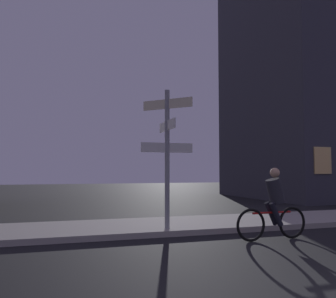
{
  "coord_description": "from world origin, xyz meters",
  "views": [
    {
      "loc": [
        -3.33,
        -2.9,
        1.55
      ],
      "look_at": [
        -0.74,
        5.24,
        2.06
      ],
      "focal_mm": 38.27,
      "sensor_mm": 36.0,
      "label": 1
    }
  ],
  "objects": [
    {
      "name": "signpost",
      "position": [
        -0.66,
        5.54,
        2.15
      ],
      "size": [
        1.34,
        1.23,
        3.42
      ],
      "color": "gray",
      "rests_on": "sidewalk_kerb"
    },
    {
      "name": "building_right_block",
      "position": [
        11.83,
        14.49,
        9.56
      ],
      "size": [
        9.31,
        8.59,
        19.12
      ],
      "color": "#383842",
      "rests_on": "ground_plane"
    },
    {
      "name": "sidewalk_kerb",
      "position": [
        0.0,
        6.37,
        0.07
      ],
      "size": [
        40.0,
        2.52,
        0.14
      ],
      "primitive_type": "cube",
      "color": "#9E9991",
      "rests_on": "ground_plane"
    },
    {
      "name": "cyclist",
      "position": [
        1.39,
        4.09,
        0.75
      ],
      "size": [
        1.82,
        0.34,
        1.61
      ],
      "color": "black",
      "rests_on": "ground_plane"
    }
  ]
}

